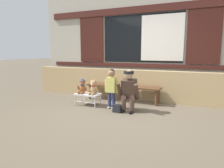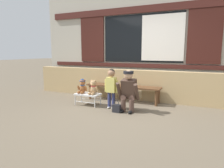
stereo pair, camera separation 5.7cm
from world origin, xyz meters
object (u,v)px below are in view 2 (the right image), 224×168
Objects in this scene: small_display_bench at (88,95)px; teddy_bear_plain at (93,88)px; handbag_on_ground at (117,108)px; teddy_bear_with_hat at (82,86)px; wooden_bench_long at (123,88)px; child_standing at (111,84)px; adult_crouching at (129,91)px.

teddy_bear_plain reaches higher than small_display_bench.
small_display_bench is 0.98m from handbag_on_ground.
teddy_bear_plain is at bearing -0.13° from teddy_bear_with_hat.
teddy_bear_plain reaches higher than wooden_bench_long.
wooden_bench_long is 7.72× the size of handbag_on_ground.
child_standing is at bearing -2.86° from teddy_bear_with_hat.
teddy_bear_with_hat and teddy_bear_plain have the same top height.
handbag_on_ground is (0.27, -1.04, -0.28)m from wooden_bench_long.
teddy_bear_plain is at bearing 160.18° from handbag_on_ground.
handbag_on_ground is at bearing -14.31° from teddy_bear_with_hat.
wooden_bench_long is at bearing 57.07° from teddy_bear_plain.
handbag_on_ground is (0.77, -0.28, -0.37)m from teddy_bear_plain.
adult_crouching is (0.50, -0.84, 0.11)m from wooden_bench_long.
wooden_bench_long reaches higher than small_display_bench.
small_display_bench is 0.76m from child_standing.
child_standing is 1.01× the size of adult_crouching.
teddy_bear_with_hat is 1.31m from adult_crouching.
teddy_bear_with_hat reaches higher than handbag_on_ground.
child_standing is (0.03, -0.81, 0.22)m from wooden_bench_long.
adult_crouching is (1.15, -0.07, 0.21)m from small_display_bench.
adult_crouching is at bearing -3.38° from small_display_bench.
teddy_bear_plain is 1.34× the size of handbag_on_ground.
small_display_bench is 0.67× the size of child_standing.
child_standing is 0.48m from adult_crouching.
teddy_bear_with_hat is at bearing -136.84° from wooden_bench_long.
handbag_on_ground is (0.93, -0.28, -0.17)m from small_display_bench.
teddy_bear_with_hat is 0.86m from child_standing.
wooden_bench_long is 1.11m from handbag_on_ground.
adult_crouching is at bearing -3.44° from child_standing.
child_standing reaches higher than handbag_on_ground.
child_standing reaches higher than teddy_bear_with_hat.
handbag_on_ground is (-0.22, -0.21, -0.38)m from adult_crouching.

